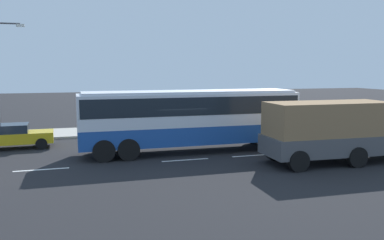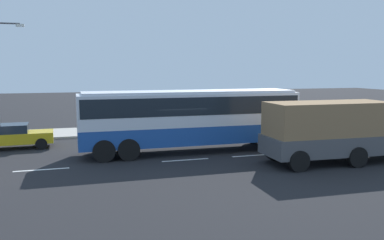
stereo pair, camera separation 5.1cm
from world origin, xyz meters
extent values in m
plane|color=black|center=(0.00, 0.00, 0.00)|extent=(120.00, 120.00, 0.00)
cube|color=#A8A399|center=(0.00, 8.21, 0.07)|extent=(80.00, 4.00, 0.15)
cube|color=white|center=(-6.79, -1.83, 0.00)|extent=(2.40, 0.16, 0.01)
cube|color=white|center=(-0.05, -1.83, 0.00)|extent=(2.40, 0.16, 0.01)
cube|color=white|center=(3.67, -1.83, 0.00)|extent=(2.40, 0.16, 0.01)
cube|color=#1E4C9E|center=(0.76, 0.05, 1.03)|extent=(11.86, 2.55, 0.97)
cube|color=silver|center=(0.76, 0.05, 2.37)|extent=(11.86, 2.55, 1.70)
cube|color=black|center=(0.76, 0.05, 2.60)|extent=(11.62, 2.57, 0.94)
cube|color=black|center=(6.64, 0.04, 2.46)|extent=(0.13, 2.31, 1.36)
cube|color=silver|center=(0.76, 0.05, 3.28)|extent=(11.38, 2.39, 0.12)
cylinder|color=black|center=(5.09, 1.24, 0.55)|extent=(1.10, 0.30, 1.10)
cylinder|color=black|center=(5.08, -1.16, 0.55)|extent=(1.10, 0.30, 1.10)
cylinder|color=black|center=(-2.76, 1.27, 0.55)|extent=(1.10, 0.30, 1.10)
cylinder|color=black|center=(-2.77, -1.14, 0.55)|extent=(1.10, 0.30, 1.10)
cylinder|color=black|center=(-3.96, 1.27, 0.55)|extent=(1.10, 0.30, 1.10)
cylinder|color=black|center=(-3.97, -1.13, 0.55)|extent=(1.10, 0.30, 1.10)
cube|color=#4C4C4F|center=(6.31, -4.39, 0.93)|extent=(6.19, 2.52, 0.90)
cube|color=olive|center=(6.31, -4.39, 2.17)|extent=(5.94, 2.42, 1.57)
cylinder|color=black|center=(10.59, -3.34, 0.48)|extent=(0.97, 0.30, 0.96)
cylinder|color=black|center=(7.18, -3.26, 0.48)|extent=(0.97, 0.30, 0.96)
cylinder|color=black|center=(7.13, -5.55, 0.48)|extent=(0.97, 0.30, 0.96)
cylinder|color=black|center=(4.17, -3.20, 0.48)|extent=(0.97, 0.30, 0.96)
cylinder|color=black|center=(4.12, -5.48, 0.48)|extent=(0.97, 0.30, 0.96)
cube|color=gold|center=(-8.77, 3.80, 0.62)|extent=(4.63, 1.85, 0.61)
cube|color=#1E2833|center=(-9.08, 3.79, 1.16)|extent=(2.57, 1.65, 0.47)
cylinder|color=black|center=(-7.16, 4.67, 0.32)|extent=(0.65, 0.22, 0.64)
cylinder|color=black|center=(-7.10, 3.05, 0.32)|extent=(0.65, 0.22, 0.64)
cylinder|color=#38334C|center=(5.74, 8.45, 0.52)|extent=(0.14, 0.14, 0.75)
cylinder|color=#38334C|center=(5.85, 8.33, 0.52)|extent=(0.14, 0.14, 0.75)
cylinder|color=gold|center=(5.80, 8.39, 1.17)|extent=(0.32, 0.32, 0.56)
sphere|color=#9E7051|center=(5.80, 8.39, 1.55)|extent=(0.20, 0.20, 0.20)
cylinder|color=#47474C|center=(-9.04, 6.79, 7.30)|extent=(1.53, 0.10, 0.10)
cube|color=silver|center=(-8.28, 6.79, 7.20)|extent=(0.50, 0.24, 0.16)
camera|label=1|loc=(-5.32, -20.67, 4.52)|focal=37.52mm
camera|label=2|loc=(-5.37, -20.65, 4.52)|focal=37.52mm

